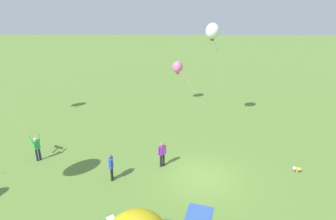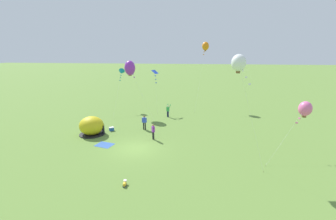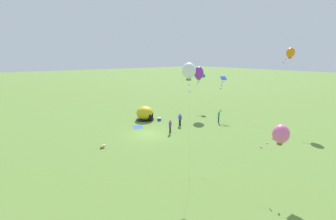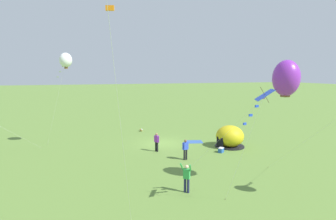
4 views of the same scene
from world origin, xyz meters
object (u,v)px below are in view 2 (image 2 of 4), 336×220
toddler_crawling (125,183)px  person_arms_raised (168,110)px  kite_pink (305,109)px  kite_orange (205,46)px  kite_teal (121,72)px  popup_tent (92,126)px  kite_purple (130,68)px  kite_blue (155,74)px  person_with_toddler (144,122)px  kite_white (239,63)px  person_near_tent (153,131)px  cooler_box (112,129)px

toddler_crawling → person_arms_raised: size_ratio=0.29×
kite_pink → kite_orange: bearing=115.8°
kite_teal → popup_tent: bearing=-87.9°
kite_purple → person_arms_raised: bearing=-12.0°
kite_blue → kite_pink: bearing=-38.5°
popup_tent → person_with_toddler: popup_tent is taller
kite_white → kite_purple: (-12.91, 13.63, -1.49)m
person_arms_raised → kite_orange: size_ratio=0.18×
person_with_toddler → toddler_crawling: bearing=-83.5°
kite_purple → popup_tent: bearing=-101.8°
popup_tent → kite_orange: 22.68m
kite_pink → person_with_toddler: bearing=166.3°
toddler_crawling → person_near_tent: bearing=87.7°
kite_orange → kite_purple: size_ratio=1.35×
kite_white → kite_orange: size_ratio=0.84×
kite_white → kite_purple: 18.83m
person_arms_raised → kite_teal: bearing=152.0°
popup_tent → kite_white: bearing=-16.5°
person_with_toddler → kite_purple: bearing=117.8°
cooler_box → toddler_crawling: (5.13, -10.72, -0.04)m
kite_white → kite_blue: (-9.62, 15.82, -2.45)m
toddler_crawling → kite_orange: kite_orange is taller
person_with_toddler → kite_pink: 16.75m
popup_tent → kite_purple: size_ratio=0.36×
popup_tent → toddler_crawling: size_ratio=5.08×
toddler_crawling → kite_blue: kite_blue is taller
kite_white → kite_orange: bearing=95.5°
cooler_box → person_near_tent: 5.90m
cooler_box → person_with_toddler: (3.81, 0.92, 0.74)m
cooler_box → toddler_crawling: size_ratio=1.17×
kite_white → kite_teal: bearing=132.4°
kite_blue → popup_tent: bearing=-114.6°
kite_teal → kite_pink: bearing=-32.2°
kite_blue → kite_teal: (-5.67, 0.91, 0.07)m
kite_teal → person_arms_raised: bearing=-28.0°
toddler_crawling → person_arms_raised: 17.32m
kite_orange → person_near_tent: bearing=-108.4°
cooler_box → popup_tent: bearing=-140.0°
person_with_toddler → cooler_box: bearing=-166.5°
kite_orange → kite_teal: size_ratio=1.53×
cooler_box → kite_pink: size_ratio=0.13×
kite_white → kite_purple: size_ratio=1.14×
kite_white → kite_orange: kite_orange is taller
kite_pink → kite_purple: size_ratio=0.61×
person_near_tent → person_arms_raised: 8.62m
popup_tent → cooler_box: popup_tent is taller
person_near_tent → kite_white: size_ratio=0.19×
person_with_toddler → person_near_tent: 3.40m
kite_pink → person_arms_raised: bearing=145.5°
person_near_tent → kite_teal: size_ratio=0.25×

